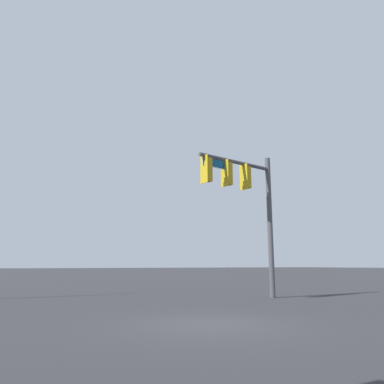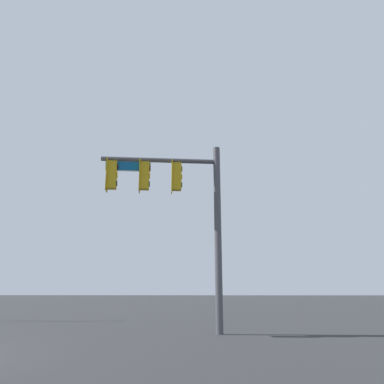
% 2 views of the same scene
% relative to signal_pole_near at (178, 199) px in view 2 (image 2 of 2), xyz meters
% --- Properties ---
extents(signal_pole_near, '(4.68, 1.05, 7.15)m').
position_rel_signal_pole_near_xyz_m(signal_pole_near, '(0.00, 0.00, 0.00)').
color(signal_pole_near, '#47474C').
rests_on(signal_pole_near, ground_plane).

